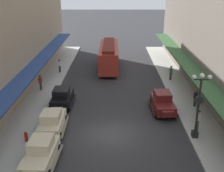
# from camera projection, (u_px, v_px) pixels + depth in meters

# --- Properties ---
(ground_plane) EXTENTS (200.00, 200.00, 0.00)m
(ground_plane) POSITION_uv_depth(u_px,v_px,m) (111.00, 135.00, 21.56)
(ground_plane) COLOR #2D2D30
(sidewalk_left) EXTENTS (3.00, 60.00, 0.15)m
(sidewalk_left) POSITION_uv_depth(u_px,v_px,m) (17.00, 133.00, 21.58)
(sidewalk_left) COLOR #B7B5AD
(sidewalk_left) RESTS_ON ground
(sidewalk_right) EXTENTS (3.00, 60.00, 0.15)m
(sidewalk_right) POSITION_uv_depth(u_px,v_px,m) (206.00, 134.00, 21.48)
(sidewalk_right) COLOR #B7B5AD
(sidewalk_right) RESTS_ON ground
(parked_car_0) EXTENTS (2.15, 4.27, 1.84)m
(parked_car_0) POSITION_uv_depth(u_px,v_px,m) (62.00, 96.00, 26.27)
(parked_car_0) COLOR black
(parked_car_0) RESTS_ON ground
(parked_car_1) EXTENTS (2.20, 4.28, 1.84)m
(parked_car_1) POSITION_uv_depth(u_px,v_px,m) (52.00, 121.00, 21.66)
(parked_car_1) COLOR beige
(parked_car_1) RESTS_ON ground
(parked_car_2) EXTENTS (2.28, 4.31, 1.84)m
(parked_car_2) POSITION_uv_depth(u_px,v_px,m) (163.00, 102.00, 25.09)
(parked_car_2) COLOR #591919
(parked_car_2) RESTS_ON ground
(parked_car_3) EXTENTS (2.28, 4.31, 1.84)m
(parked_car_3) POSITION_uv_depth(u_px,v_px,m) (41.00, 153.00, 17.67)
(parked_car_3) COLOR beige
(parked_car_3) RESTS_ON ground
(streetcar) EXTENTS (2.54, 9.60, 3.46)m
(streetcar) POSITION_uv_depth(u_px,v_px,m) (109.00, 55.00, 37.14)
(streetcar) COLOR #A52D23
(streetcar) RESTS_ON ground
(lamp_post_with_clock) EXTENTS (1.42, 0.44, 5.16)m
(lamp_post_with_clock) POSITION_uv_depth(u_px,v_px,m) (199.00, 103.00, 19.94)
(lamp_post_with_clock) COLOR black
(lamp_post_with_clock) RESTS_ON sidewalk_right
(fire_hydrant) EXTENTS (0.24, 0.24, 0.82)m
(fire_hydrant) POSITION_uv_depth(u_px,v_px,m) (26.00, 136.00, 20.25)
(fire_hydrant) COLOR #B21E19
(fire_hydrant) RESTS_ON sidewalk_left
(pedestrian_0) EXTENTS (0.36, 0.28, 1.67)m
(pedestrian_0) POSITION_uv_depth(u_px,v_px,m) (198.00, 120.00, 21.67)
(pedestrian_0) COLOR #4C4238
(pedestrian_0) RESTS_ON sidewalk_right
(pedestrian_2) EXTENTS (0.36, 0.28, 1.67)m
(pedestrian_2) POSITION_uv_depth(u_px,v_px,m) (60.00, 66.00, 35.47)
(pedestrian_2) COLOR #2D2D33
(pedestrian_2) RESTS_ON sidewalk_left
(pedestrian_3) EXTENTS (0.36, 0.24, 1.64)m
(pedestrian_3) POSITION_uv_depth(u_px,v_px,m) (195.00, 98.00, 25.78)
(pedestrian_3) COLOR #2D2D33
(pedestrian_3) RESTS_ON sidewalk_right
(pedestrian_4) EXTENTS (0.36, 0.28, 1.67)m
(pedestrian_4) POSITION_uv_depth(u_px,v_px,m) (40.00, 83.00, 29.64)
(pedestrian_4) COLOR #2D2D33
(pedestrian_4) RESTS_ON sidewalk_left
(pedestrian_5) EXTENTS (0.36, 0.28, 1.67)m
(pedestrian_5) POSITION_uv_depth(u_px,v_px,m) (171.00, 73.00, 32.74)
(pedestrian_5) COLOR #2D2D33
(pedestrian_5) RESTS_ON sidewalk_right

